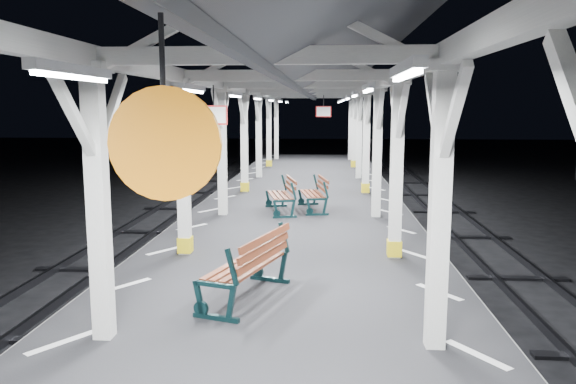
# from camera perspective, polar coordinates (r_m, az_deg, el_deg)

# --- Properties ---
(ground) EXTENTS (120.00, 120.00, 0.00)m
(ground) POSITION_cam_1_polar(r_m,az_deg,el_deg) (9.25, -0.82, -15.70)
(ground) COLOR black
(ground) RESTS_ON ground
(platform) EXTENTS (6.00, 50.00, 1.00)m
(platform) POSITION_cam_1_polar(r_m,az_deg,el_deg) (9.05, -0.83, -12.81)
(platform) COLOR black
(platform) RESTS_ON ground
(hazard_stripes_left) EXTENTS (1.00, 48.00, 0.01)m
(hazard_stripes_left) POSITION_cam_1_polar(r_m,az_deg,el_deg) (9.40, -16.09, -9.09)
(hazard_stripes_left) COLOR silver
(hazard_stripes_left) RESTS_ON platform
(hazard_stripes_right) EXTENTS (1.00, 48.00, 0.01)m
(hazard_stripes_right) POSITION_cam_1_polar(r_m,az_deg,el_deg) (9.03, 15.10, -9.79)
(hazard_stripes_right) COLOR silver
(hazard_stripes_right) RESTS_ON platform
(canopy) EXTENTS (5.40, 49.00, 4.65)m
(canopy) POSITION_cam_1_polar(r_m,az_deg,el_deg) (8.45, -0.90, 13.71)
(canopy) COLOR silver
(canopy) RESTS_ON platform
(bench_near) EXTENTS (1.22, 1.99, 1.01)m
(bench_near) POSITION_cam_1_polar(r_m,az_deg,el_deg) (8.26, -3.68, -7.33)
(bench_near) COLOR #0E292B
(bench_near) RESTS_ON platform
(bench_mid) EXTENTS (0.99, 1.81, 0.93)m
(bench_mid) POSITION_cam_1_polar(r_m,az_deg,el_deg) (15.08, -0.43, -0.20)
(bench_mid) COLOR #0E292B
(bench_mid) RESTS_ON platform
(bench_far) EXTENTS (0.91, 1.75, 0.91)m
(bench_far) POSITION_cam_1_polar(r_m,az_deg,el_deg) (15.41, 2.86, -0.07)
(bench_far) COLOR #0E292B
(bench_far) RESTS_ON platform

